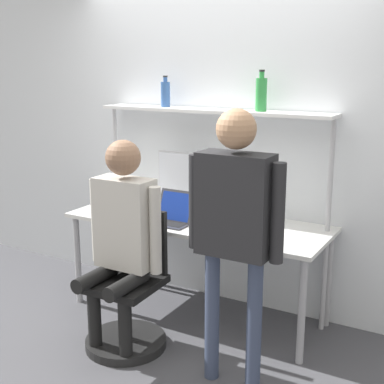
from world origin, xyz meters
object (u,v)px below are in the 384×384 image
object	(u,v)px
cell_phone	(201,226)
person_seated	(122,228)
person_standing	(235,215)
bottle_green	(261,94)
laptop	(173,214)
office_chair	(128,305)
bottle_blue	(165,94)
monitor	(184,179)

from	to	relation	value
cell_phone	person_seated	bearing A→B (deg)	-117.05
person_standing	bottle_green	size ratio (longest dim) A/B	5.71
cell_phone	person_standing	world-z (taller)	person_standing
laptop	person_seated	distance (m)	0.56
cell_phone	person_standing	distance (m)	0.86
office_chair	cell_phone	bearing A→B (deg)	60.78
office_chair	bottle_blue	xyz separation A→B (m)	(-0.24, 0.88, 1.39)
bottle_blue	office_chair	bearing A→B (deg)	-74.80
laptop	monitor	bearing A→B (deg)	106.78
cell_phone	person_standing	size ratio (longest dim) A/B	0.09
person_standing	bottle_green	xyz separation A→B (m)	(-0.26, 0.95, 0.63)
person_seated	bottle_green	world-z (taller)	bottle_green
cell_phone	person_standing	bearing A→B (deg)	-47.07
monitor	person_seated	world-z (taller)	person_seated
monitor	bottle_green	world-z (taller)	bottle_green
bottle_blue	cell_phone	bearing A→B (deg)	-35.08
cell_phone	bottle_blue	xyz separation A→B (m)	(-0.52, 0.37, 0.92)
bottle_green	cell_phone	bearing A→B (deg)	-128.11
monitor	laptop	size ratio (longest dim) A/B	1.65
monitor	person_standing	world-z (taller)	person_standing
monitor	bottle_blue	world-z (taller)	bottle_blue
laptop	office_chair	world-z (taller)	laptop
monitor	person_seated	distance (m)	0.90
cell_phone	bottle_green	xyz separation A→B (m)	(0.29, 0.37, 0.94)
office_chair	person_seated	bearing A→B (deg)	-88.04
person_seated	person_standing	xyz separation A→B (m)	(0.83, -0.03, 0.22)
person_seated	laptop	bearing A→B (deg)	84.33
person_seated	person_standing	size ratio (longest dim) A/B	0.86
laptop	bottle_blue	bearing A→B (deg)	128.41
person_seated	bottle_green	bearing A→B (deg)	58.21
monitor	laptop	xyz separation A→B (m)	(0.10, -0.33, -0.19)
laptop	bottle_blue	distance (m)	0.98
office_chair	person_standing	bearing A→B (deg)	-5.16
person_seated	bottle_green	xyz separation A→B (m)	(0.57, 0.92, 0.85)
bottle_blue	laptop	bearing A→B (deg)	-51.59
laptop	office_chair	size ratio (longest dim) A/B	0.31
bottle_blue	bottle_green	size ratio (longest dim) A/B	0.83
person_seated	bottle_blue	world-z (taller)	bottle_blue
cell_phone	person_seated	size ratio (longest dim) A/B	0.10
monitor	person_seated	size ratio (longest dim) A/B	0.33
person_standing	bottle_blue	size ratio (longest dim) A/B	6.88
monitor	cell_phone	xyz separation A→B (m)	(0.33, -0.33, -0.25)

